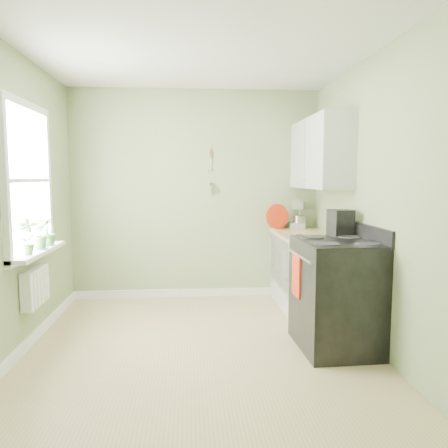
{
  "coord_description": "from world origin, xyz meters",
  "views": [
    {
      "loc": [
        -0.08,
        -3.9,
        1.58
      ],
      "look_at": [
        0.27,
        0.55,
        1.1
      ],
      "focal_mm": 35.0,
      "sensor_mm": 36.0,
      "label": 1
    }
  ],
  "objects": [
    {
      "name": "floor",
      "position": [
        0.0,
        0.0,
        -0.01
      ],
      "size": [
        3.2,
        3.6,
        0.02
      ],
      "primitive_type": "cube",
      "color": "tan",
      "rests_on": "ground"
    },
    {
      "name": "ceiling",
      "position": [
        0.0,
        0.0,
        2.71
      ],
      "size": [
        3.2,
        3.6,
        0.02
      ],
      "primitive_type": "cube",
      "color": "white",
      "rests_on": "wall_back"
    },
    {
      "name": "wall_back",
      "position": [
        0.0,
        1.81,
        1.35
      ],
      "size": [
        3.2,
        0.02,
        2.7
      ],
      "primitive_type": "cube",
      "color": "#8A9A69",
      "rests_on": "floor"
    },
    {
      "name": "wall_left",
      "position": [
        -1.61,
        0.0,
        1.35
      ],
      "size": [
        0.02,
        3.6,
        2.7
      ],
      "primitive_type": "cube",
      "color": "#8A9A69",
      "rests_on": "floor"
    },
    {
      "name": "wall_right",
      "position": [
        1.61,
        0.0,
        1.35
      ],
      "size": [
        0.02,
        3.6,
        2.7
      ],
      "primitive_type": "cube",
      "color": "#8A9A69",
      "rests_on": "floor"
    },
    {
      "name": "base_cabinets",
      "position": [
        1.3,
        1.0,
        0.43
      ],
      "size": [
        0.6,
        1.6,
        0.87
      ],
      "primitive_type": "cube",
      "color": "silver",
      "rests_on": "floor"
    },
    {
      "name": "countertop",
      "position": [
        1.29,
        1.0,
        0.89
      ],
      "size": [
        0.64,
        1.6,
        0.04
      ],
      "primitive_type": "cube",
      "color": "tan",
      "rests_on": "base_cabinets"
    },
    {
      "name": "upper_cabinets",
      "position": [
        1.43,
        1.1,
        1.85
      ],
      "size": [
        0.35,
        1.4,
        0.8
      ],
      "primitive_type": "cube",
      "color": "silver",
      "rests_on": "wall_right"
    },
    {
      "name": "window",
      "position": [
        -1.58,
        0.3,
        1.55
      ],
      "size": [
        0.06,
        1.14,
        1.44
      ],
      "color": "white",
      "rests_on": "wall_left"
    },
    {
      "name": "window_sill",
      "position": [
        -1.51,
        0.3,
        0.88
      ],
      "size": [
        0.18,
        1.14,
        0.04
      ],
      "primitive_type": "cube",
      "color": "white",
      "rests_on": "wall_left"
    },
    {
      "name": "radiator",
      "position": [
        -1.54,
        0.25,
        0.55
      ],
      "size": [
        0.12,
        0.5,
        0.35
      ],
      "primitive_type": "cube",
      "color": "white",
      "rests_on": "wall_left"
    },
    {
      "name": "wall_utensils",
      "position": [
        0.2,
        1.78,
        1.56
      ],
      "size": [
        0.02,
        0.14,
        0.58
      ],
      "color": "tan",
      "rests_on": "wall_back"
    },
    {
      "name": "stove",
      "position": [
        1.28,
        -0.07,
        0.51
      ],
      "size": [
        0.75,
        0.85,
        1.14
      ],
      "color": "black",
      "rests_on": "floor"
    },
    {
      "name": "stand_mixer",
      "position": [
        1.34,
        1.74,
        1.08
      ],
      "size": [
        0.27,
        0.36,
        0.4
      ],
      "color": "#B2B2B7",
      "rests_on": "countertop"
    },
    {
      "name": "kettle",
      "position": [
        1.05,
        1.72,
        1.01
      ],
      "size": [
        0.2,
        0.12,
        0.2
      ],
      "color": "silver",
      "rests_on": "countertop"
    },
    {
      "name": "coffee_maker",
      "position": [
        1.41,
        0.3,
        1.08
      ],
      "size": [
        0.23,
        0.25,
        0.35
      ],
      "color": "black",
      "rests_on": "countertop"
    },
    {
      "name": "red_tray",
      "position": [
        1.05,
        1.63,
        1.07
      ],
      "size": [
        0.33,
        0.16,
        0.33
      ],
      "primitive_type": "cylinder",
      "rotation": [
        1.45,
        0.0,
        0.35
      ],
      "color": "red",
      "rests_on": "countertop"
    },
    {
      "name": "jar",
      "position": [
        1.05,
        0.49,
        0.95
      ],
      "size": [
        0.07,
        0.07,
        0.08
      ],
      "color": "beige",
      "rests_on": "countertop"
    },
    {
      "name": "plant_a",
      "position": [
        -1.5,
        -0.0,
        1.07
      ],
      "size": [
        0.2,
        0.17,
        0.33
      ],
      "primitive_type": "imported",
      "rotation": [
        0.0,
        0.0,
        0.32
      ],
      "color": "#446530",
      "rests_on": "window_sill"
    },
    {
      "name": "plant_b",
      "position": [
        -1.5,
        0.32,
        1.04
      ],
      "size": [
        0.2,
        0.2,
        0.29
      ],
      "primitive_type": "imported",
      "rotation": [
        0.0,
        0.0,
        2.18
      ],
      "color": "#446530",
      "rests_on": "window_sill"
    },
    {
      "name": "plant_c",
      "position": [
        -1.5,
        0.55,
        1.04
      ],
      "size": [
        0.2,
        0.2,
        0.28
      ],
      "primitive_type": "imported",
      "rotation": [
        0.0,
        0.0,
        4.37
      ],
      "color": "#446530",
      "rests_on": "window_sill"
    }
  ]
}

